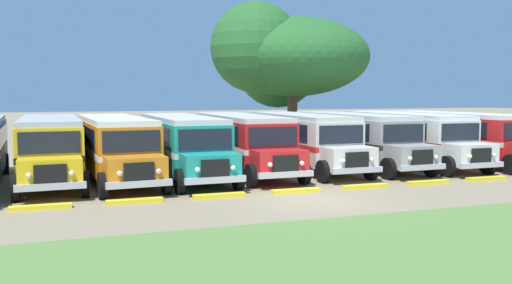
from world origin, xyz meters
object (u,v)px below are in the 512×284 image
parked_bus_slot_6 (354,136)px  broad_shade_tree (287,57)px  parked_bus_slot_7 (406,135)px  parked_bus_slot_4 (242,140)px  parked_bus_slot_5 (301,138)px  parked_bus_slot_3 (182,142)px  parked_bus_slot_2 (115,144)px  parked_bus_slot_1 (50,145)px  parked_bus_slot_8 (456,134)px

parked_bus_slot_6 → broad_shade_tree: bearing=173.4°
parked_bus_slot_7 → broad_shade_tree: bearing=-170.6°
parked_bus_slot_4 → parked_bus_slot_7: same height
parked_bus_slot_7 → broad_shade_tree: size_ratio=0.86×
parked_bus_slot_5 → broad_shade_tree: bearing=160.7°
parked_bus_slot_3 → parked_bus_slot_4: bearing=96.0°
parked_bus_slot_2 → parked_bus_slot_3: same height
parked_bus_slot_6 → parked_bus_slot_7: size_ratio=1.00×
parked_bus_slot_1 → parked_bus_slot_6: same height
parked_bus_slot_2 → parked_bus_slot_5: (9.62, 0.55, 0.00)m
parked_bus_slot_8 → parked_bus_slot_3: bearing=-94.8°
parked_bus_slot_1 → parked_bus_slot_7: same height
parked_bus_slot_6 → parked_bus_slot_4: bearing=-92.2°
parked_bus_slot_5 → parked_bus_slot_7: bearing=85.7°
parked_bus_slot_3 → parked_bus_slot_7: size_ratio=1.00×
parked_bus_slot_1 → parked_bus_slot_4: 9.06m
parked_bus_slot_2 → broad_shade_tree: bearing=128.1°
parked_bus_slot_2 → parked_bus_slot_7: 15.85m
parked_bus_slot_2 → parked_bus_slot_4: bearing=89.7°
broad_shade_tree → parked_bus_slot_2: bearing=-137.6°
parked_bus_slot_7 → parked_bus_slot_4: bearing=-92.4°
parked_bus_slot_2 → parked_bus_slot_8: bearing=84.9°
parked_bus_slot_2 → parked_bus_slot_4: size_ratio=1.01×
parked_bus_slot_4 → broad_shade_tree: 14.99m
parked_bus_slot_2 → parked_bus_slot_7: same height
parked_bus_slot_7 → parked_bus_slot_1: bearing=-91.7°
parked_bus_slot_1 → parked_bus_slot_8: size_ratio=1.00×
parked_bus_slot_1 → parked_bus_slot_6: 15.49m
parked_bus_slot_4 → parked_bus_slot_8: size_ratio=0.99×
parked_bus_slot_2 → parked_bus_slot_4: (6.26, 0.43, 0.00)m
parked_bus_slot_4 → broad_shade_tree: bearing=147.8°
parked_bus_slot_3 → parked_bus_slot_8: 15.81m
parked_bus_slot_5 → parked_bus_slot_6: size_ratio=1.00×
parked_bus_slot_4 → parked_bus_slot_8: (12.65, -0.70, 0.00)m
parked_bus_slot_5 → parked_bus_slot_6: (3.08, -0.14, 0.00)m
parked_bus_slot_1 → parked_bus_slot_3: (5.91, -0.47, 0.00)m
parked_bus_slot_3 → parked_bus_slot_6: same height
parked_bus_slot_2 → broad_shade_tree: broad_shade_tree is taller
parked_bus_slot_5 → parked_bus_slot_7: same height
parked_bus_slot_1 → parked_bus_slot_8: (21.71, -0.75, 0.00)m
parked_bus_slot_6 → parked_bus_slot_8: same height
parked_bus_slot_1 → parked_bus_slot_4: (9.06, -0.05, 0.00)m
parked_bus_slot_6 → broad_shade_tree: broad_shade_tree is taller
parked_bus_slot_5 → parked_bus_slot_7: size_ratio=1.00×
parked_bus_slot_1 → parked_bus_slot_3: same height
parked_bus_slot_1 → parked_bus_slot_7: (18.65, -0.32, 0.00)m
broad_shade_tree → parked_bus_slot_3: bearing=-130.3°
parked_bus_slot_1 → parked_bus_slot_4: same height
parked_bus_slot_4 → parked_bus_slot_6: size_ratio=1.00×
parked_bus_slot_5 → parked_bus_slot_8: bearing=84.3°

